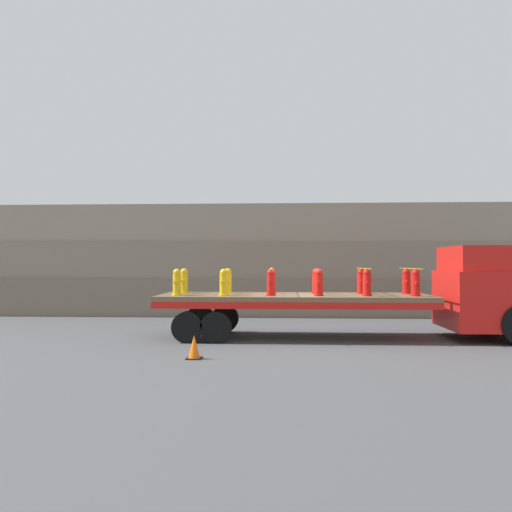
% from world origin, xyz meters
% --- Properties ---
extents(ground_plane, '(120.00, 120.00, 0.00)m').
position_xyz_m(ground_plane, '(0.00, 0.00, 0.00)').
color(ground_plane, '#474749').
extents(rock_cliff, '(60.00, 3.30, 4.82)m').
position_xyz_m(rock_cliff, '(0.00, 7.09, 2.41)').
color(rock_cliff, '#706656').
rests_on(rock_cliff, ground_plane).
extents(truck_cab, '(2.51, 2.72, 2.79)m').
position_xyz_m(truck_cab, '(5.85, 0.00, 1.42)').
color(truck_cab, red).
rests_on(truck_cab, ground_plane).
extents(flatbed_trailer, '(8.25, 2.58, 1.32)m').
position_xyz_m(flatbed_trailer, '(-0.64, 0.00, 1.05)').
color(flatbed_trailer, brown).
rests_on(flatbed_trailer, ground_plane).
extents(fire_hydrant_yellow_near_0, '(0.31, 0.46, 0.80)m').
position_xyz_m(fire_hydrant_yellow_near_0, '(-3.52, -0.54, 1.70)').
color(fire_hydrant_yellow_near_0, gold).
rests_on(fire_hydrant_yellow_near_0, flatbed_trailer).
extents(fire_hydrant_yellow_far_0, '(0.31, 0.46, 0.80)m').
position_xyz_m(fire_hydrant_yellow_far_0, '(-3.52, 0.54, 1.70)').
color(fire_hydrant_yellow_far_0, gold).
rests_on(fire_hydrant_yellow_far_0, flatbed_trailer).
extents(fire_hydrant_yellow_near_1, '(0.31, 0.46, 0.80)m').
position_xyz_m(fire_hydrant_yellow_near_1, '(-2.11, -0.54, 1.70)').
color(fire_hydrant_yellow_near_1, gold).
rests_on(fire_hydrant_yellow_near_1, flatbed_trailer).
extents(fire_hydrant_yellow_far_1, '(0.31, 0.46, 0.80)m').
position_xyz_m(fire_hydrant_yellow_far_1, '(-2.11, 0.54, 1.70)').
color(fire_hydrant_yellow_far_1, gold).
rests_on(fire_hydrant_yellow_far_1, flatbed_trailer).
extents(fire_hydrant_red_near_2, '(0.31, 0.46, 0.80)m').
position_xyz_m(fire_hydrant_red_near_2, '(-0.70, -0.54, 1.70)').
color(fire_hydrant_red_near_2, red).
rests_on(fire_hydrant_red_near_2, flatbed_trailer).
extents(fire_hydrant_red_far_2, '(0.31, 0.46, 0.80)m').
position_xyz_m(fire_hydrant_red_far_2, '(-0.70, 0.54, 1.70)').
color(fire_hydrant_red_far_2, red).
rests_on(fire_hydrant_red_far_2, flatbed_trailer).
extents(fire_hydrant_red_near_3, '(0.31, 0.46, 0.80)m').
position_xyz_m(fire_hydrant_red_near_3, '(0.70, -0.54, 1.70)').
color(fire_hydrant_red_near_3, red).
rests_on(fire_hydrant_red_near_3, flatbed_trailer).
extents(fire_hydrant_red_far_3, '(0.31, 0.46, 0.80)m').
position_xyz_m(fire_hydrant_red_far_3, '(0.70, 0.54, 1.70)').
color(fire_hydrant_red_far_3, red).
rests_on(fire_hydrant_red_far_3, flatbed_trailer).
extents(fire_hydrant_red_near_4, '(0.31, 0.46, 0.80)m').
position_xyz_m(fire_hydrant_red_near_4, '(2.11, -0.54, 1.70)').
color(fire_hydrant_red_near_4, red).
rests_on(fire_hydrant_red_near_4, flatbed_trailer).
extents(fire_hydrant_red_far_4, '(0.31, 0.46, 0.80)m').
position_xyz_m(fire_hydrant_red_far_4, '(2.11, 0.54, 1.70)').
color(fire_hydrant_red_far_4, red).
rests_on(fire_hydrant_red_far_4, flatbed_trailer).
extents(fire_hydrant_red_near_5, '(0.31, 0.46, 0.80)m').
position_xyz_m(fire_hydrant_red_near_5, '(3.52, -0.54, 1.70)').
color(fire_hydrant_red_near_5, red).
rests_on(fire_hydrant_red_near_5, flatbed_trailer).
extents(fire_hydrant_red_far_5, '(0.31, 0.46, 0.80)m').
position_xyz_m(fire_hydrant_red_far_5, '(3.52, 0.54, 1.70)').
color(fire_hydrant_red_far_5, red).
rests_on(fire_hydrant_red_far_5, flatbed_trailer).
extents(cargo_strap_rear, '(0.05, 2.68, 0.01)m').
position_xyz_m(cargo_strap_rear, '(-0.70, 0.00, 2.12)').
color(cargo_strap_rear, yellow).
rests_on(cargo_strap_rear, fire_hydrant_red_near_2).
extents(cargo_strap_middle, '(0.05, 2.68, 0.01)m').
position_xyz_m(cargo_strap_middle, '(2.11, 0.00, 2.12)').
color(cargo_strap_middle, yellow).
rests_on(cargo_strap_middle, fire_hydrant_red_near_4).
extents(cargo_strap_front, '(0.05, 2.68, 0.01)m').
position_xyz_m(cargo_strap_front, '(3.52, 0.00, 2.12)').
color(cargo_strap_front, yellow).
rests_on(cargo_strap_front, fire_hydrant_red_near_5).
extents(traffic_cone, '(0.37, 0.37, 0.57)m').
position_xyz_m(traffic_cone, '(-2.48, -3.50, 0.27)').
color(traffic_cone, black).
rests_on(traffic_cone, ground_plane).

